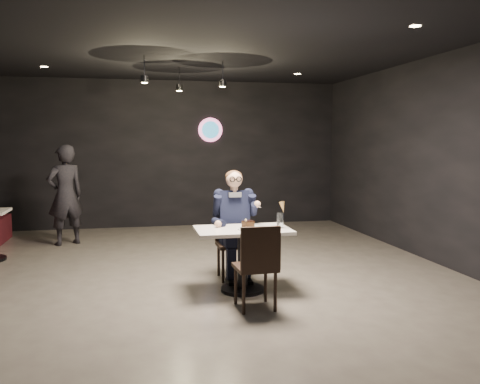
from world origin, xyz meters
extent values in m
plane|color=slate|center=(0.00, 0.00, 0.00)|extent=(9.00, 9.00, 0.00)
cube|color=black|center=(0.00, 2.00, 2.88)|extent=(1.40, 1.20, 0.36)
cube|color=white|center=(0.46, -0.32, 0.38)|extent=(1.10, 0.70, 0.75)
cube|color=black|center=(0.46, 0.23, 0.46)|extent=(0.42, 0.46, 0.92)
cube|color=black|center=(0.46, -0.94, 0.46)|extent=(0.44, 0.48, 0.92)
cube|color=black|center=(0.46, 0.23, 0.72)|extent=(0.60, 0.80, 1.44)
cylinder|color=white|center=(0.50, -0.40, 0.76)|extent=(0.24, 0.24, 0.01)
cube|color=black|center=(0.51, -0.40, 0.80)|extent=(0.14, 0.13, 0.08)
ellipsoid|color=green|center=(0.52, -0.41, 0.84)|extent=(0.07, 0.04, 0.01)
cylinder|color=silver|center=(0.90, -0.36, 0.84)|extent=(0.08, 0.08, 0.18)
cone|color=tan|center=(0.93, -0.39, 1.00)|extent=(0.08, 0.08, 0.13)
imported|color=black|center=(-1.93, 2.95, 0.86)|extent=(0.74, 0.66, 1.71)
camera|label=1|loc=(-0.78, -6.07, 1.78)|focal=38.00mm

